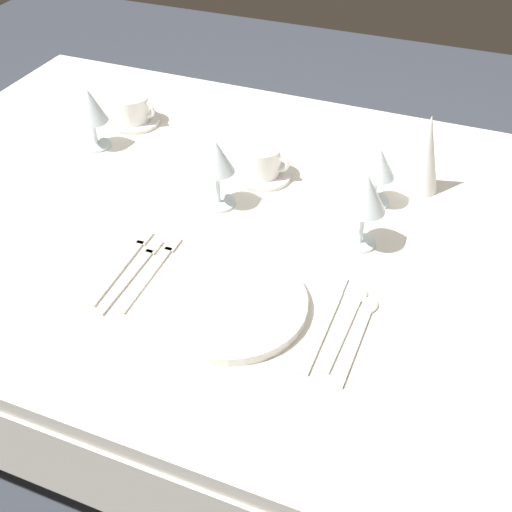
# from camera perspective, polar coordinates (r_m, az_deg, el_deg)

# --- Properties ---
(ground_plane) EXTENTS (6.00, 6.00, 0.00)m
(ground_plane) POSITION_cam_1_polar(r_m,az_deg,el_deg) (1.81, 1.40, -16.25)
(ground_plane) COLOR #383D47
(dining_table) EXTENTS (1.80, 1.11, 0.74)m
(dining_table) POSITION_cam_1_polar(r_m,az_deg,el_deg) (1.31, 1.85, -0.02)
(dining_table) COLOR silver
(dining_table) RESTS_ON ground
(dinner_plate) EXTENTS (0.27, 0.27, 0.02)m
(dinner_plate) POSITION_cam_1_polar(r_m,az_deg,el_deg) (1.08, -2.38, -4.25)
(dinner_plate) COLOR white
(dinner_plate) RESTS_ON dining_table
(fork_outer) EXTENTS (0.02, 0.22, 0.00)m
(fork_outer) POSITION_cam_1_polar(r_m,az_deg,el_deg) (1.16, -9.19, -1.21)
(fork_outer) COLOR beige
(fork_outer) RESTS_ON dining_table
(fork_inner) EXTENTS (0.02, 0.21, 0.00)m
(fork_inner) POSITION_cam_1_polar(r_m,az_deg,el_deg) (1.17, -10.90, -1.37)
(fork_inner) COLOR beige
(fork_inner) RESTS_ON dining_table
(fork_salad) EXTENTS (0.03, 0.22, 0.00)m
(fork_salad) POSITION_cam_1_polar(r_m,az_deg,el_deg) (1.19, -11.69, -0.61)
(fork_salad) COLOR beige
(fork_salad) RESTS_ON dining_table
(dinner_knife) EXTENTS (0.02, 0.23, 0.00)m
(dinner_knife) POSITION_cam_1_polar(r_m,az_deg,el_deg) (1.06, 6.11, -6.12)
(dinner_knife) COLOR beige
(dinner_knife) RESTS_ON dining_table
(spoon_soup) EXTENTS (0.03, 0.21, 0.01)m
(spoon_soup) POSITION_cam_1_polar(r_m,az_deg,el_deg) (1.07, 8.39, -5.39)
(spoon_soup) COLOR beige
(spoon_soup) RESTS_ON dining_table
(spoon_dessert) EXTENTS (0.03, 0.21, 0.01)m
(spoon_dessert) POSITION_cam_1_polar(r_m,az_deg,el_deg) (1.06, 9.38, -6.39)
(spoon_dessert) COLOR beige
(spoon_dessert) RESTS_ON dining_table
(saucer_right) EXTENTS (0.13, 0.13, 0.01)m
(saucer_right) POSITION_cam_1_polar(r_m,az_deg,el_deg) (1.40, 0.51, 7.32)
(saucer_right) COLOR white
(saucer_right) RESTS_ON dining_table
(coffee_cup_right) EXTENTS (0.10, 0.08, 0.06)m
(coffee_cup_right) POSITION_cam_1_polar(r_m,az_deg,el_deg) (1.38, 0.58, 8.56)
(coffee_cup_right) COLOR white
(coffee_cup_right) RESTS_ON saucer_right
(saucer_far) EXTENTS (0.13, 0.13, 0.01)m
(saucer_far) POSITION_cam_1_polar(r_m,az_deg,el_deg) (1.64, -10.94, 11.81)
(saucer_far) COLOR white
(saucer_far) RESTS_ON dining_table
(coffee_cup_far) EXTENTS (0.11, 0.09, 0.06)m
(coffee_cup_far) POSITION_cam_1_polar(r_m,az_deg,el_deg) (1.62, -11.05, 12.91)
(coffee_cup_far) COLOR white
(coffee_cup_far) RESTS_ON saucer_far
(wine_glass_centre) EXTENTS (0.07, 0.07, 0.13)m
(wine_glass_centre) POSITION_cam_1_polar(r_m,az_deg,el_deg) (1.29, 10.91, 7.94)
(wine_glass_centre) COLOR silver
(wine_glass_centre) RESTS_ON dining_table
(wine_glass_left) EXTENTS (0.07, 0.07, 0.15)m
(wine_glass_left) POSITION_cam_1_polar(r_m,az_deg,el_deg) (1.26, -3.54, 8.51)
(wine_glass_left) COLOR silver
(wine_glass_left) RESTS_ON dining_table
(wine_glass_right) EXTENTS (0.08, 0.08, 0.15)m
(wine_glass_right) POSITION_cam_1_polar(r_m,az_deg,el_deg) (1.16, 9.85, 5.42)
(wine_glass_right) COLOR silver
(wine_glass_right) RESTS_ON dining_table
(wine_glass_far) EXTENTS (0.07, 0.07, 0.14)m
(wine_glass_far) POSITION_cam_1_polar(r_m,az_deg,el_deg) (1.51, -14.63, 12.74)
(wine_glass_far) COLOR silver
(wine_glass_far) RESTS_ON dining_table
(napkin_folded) EXTENTS (0.08, 0.08, 0.17)m
(napkin_folded) POSITION_cam_1_polar(r_m,az_deg,el_deg) (1.36, 14.89, 8.88)
(napkin_folded) COLOR white
(napkin_folded) RESTS_ON dining_table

